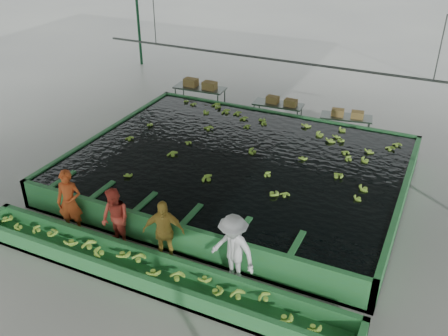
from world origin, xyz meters
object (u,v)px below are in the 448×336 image
at_px(sorting_trough, 150,272).
at_px(packing_table_left, 200,98).
at_px(worker_a, 70,202).
at_px(flotation_tank, 238,169).
at_px(packing_table_right, 345,127).
at_px(box_stack_mid, 281,104).
at_px(worker_b, 115,219).
at_px(worker_c, 163,232).
at_px(packing_table_mid, 278,114).
at_px(box_stack_left, 200,87).
at_px(worker_d, 233,250).
at_px(box_stack_right, 347,117).

xyz_separation_m(sorting_trough, packing_table_left, (-3.90, 10.02, 0.24)).
bearing_deg(sorting_trough, worker_a, 164.77).
height_order(flotation_tank, packing_table_left, packing_table_left).
relative_size(packing_table_right, box_stack_mid, 1.53).
relative_size(worker_b, worker_c, 0.96).
height_order(packing_table_mid, box_stack_left, box_stack_left).
xyz_separation_m(worker_d, box_stack_mid, (-2.05, 9.08, -0.05)).
relative_size(flotation_tank, box_stack_mid, 8.24).
height_order(worker_a, box_stack_mid, worker_a).
xyz_separation_m(packing_table_mid, box_stack_mid, (0.14, -0.02, 0.44)).
relative_size(flotation_tank, sorting_trough, 1.00).
distance_m(worker_c, packing_table_right, 9.36).
height_order(flotation_tank, worker_c, worker_c).
height_order(packing_table_right, box_stack_mid, box_stack_mid).
bearing_deg(box_stack_left, sorting_trough, -68.81).
xyz_separation_m(sorting_trough, worker_b, (-1.48, 0.80, 0.58)).
bearing_deg(worker_d, sorting_trough, -141.53).
distance_m(sorting_trough, box_stack_right, 10.11).
distance_m(worker_a, box_stack_left, 9.23).
height_order(flotation_tank, packing_table_right, flotation_tank).
distance_m(flotation_tank, worker_a, 5.23).
distance_m(worker_c, box_stack_mid, 9.08).
height_order(worker_a, packing_table_mid, worker_a).
bearing_deg(packing_table_mid, worker_d, -76.47).
height_order(worker_b, box_stack_mid, worker_b).
xyz_separation_m(worker_b, worker_d, (3.27, -0.00, 0.09)).
bearing_deg(box_stack_mid, flotation_tank, -86.83).
distance_m(worker_d, box_stack_right, 9.04).
xyz_separation_m(worker_c, box_stack_left, (-3.81, 9.19, 0.10)).
height_order(box_stack_mid, box_stack_right, box_stack_mid).
height_order(worker_a, box_stack_right, worker_a).
bearing_deg(flotation_tank, packing_table_left, 128.43).
relative_size(worker_a, box_stack_left, 1.28).
bearing_deg(packing_table_left, worker_b, -75.30).
height_order(packing_table_left, packing_table_mid, packing_table_left).
relative_size(worker_b, packing_table_mid, 0.87).
relative_size(sorting_trough, worker_c, 5.76).
bearing_deg(sorting_trough, box_stack_mid, 91.54).
bearing_deg(worker_b, flotation_tank, 90.10).
relative_size(worker_c, worker_d, 0.94).
bearing_deg(packing_table_right, packing_table_mid, 178.90).
bearing_deg(box_stack_left, packing_table_right, -1.29).
bearing_deg(worker_a, box_stack_left, 77.06).
bearing_deg(packing_table_right, flotation_tank, -115.68).
bearing_deg(worker_c, box_stack_mid, 68.45).
bearing_deg(packing_table_mid, worker_b, -96.76).
bearing_deg(box_stack_mid, sorting_trough, -88.46).
height_order(worker_a, worker_d, worker_a).
relative_size(worker_d, box_stack_right, 1.60).
xyz_separation_m(sorting_trough, worker_a, (-2.94, 0.80, 0.68)).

